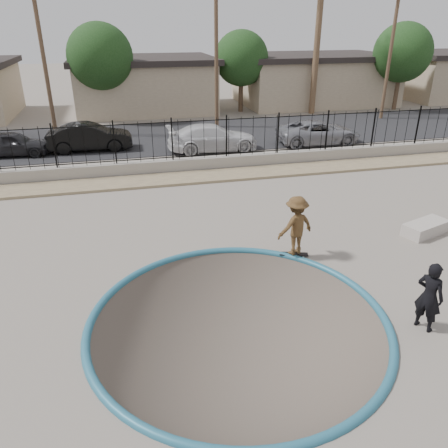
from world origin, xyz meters
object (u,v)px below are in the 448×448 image
skateboard (294,254)px  car_a (13,144)px  car_d (318,132)px  concrete_ledge (426,228)px  skater (296,229)px  videographer (429,297)px  car_b (90,137)px  car_c (213,138)px

skateboard → car_a: size_ratio=0.24×
skateboard → car_d: 13.32m
skateboard → concrete_ledge: bearing=22.0°
skater → videographer: skater is taller
skateboard → videographer: 4.20m
skater → car_a: size_ratio=0.49×
skateboard → car_b: bearing=132.0°
skateboard → car_d: size_ratio=0.18×
skateboard → car_d: car_d is taller
car_d → skateboard: bearing=154.3°
skateboard → concrete_ledge: 4.76m
concrete_ledge → car_a: 19.59m
car_d → car_c: bearing=91.8°
car_a → car_b: size_ratio=0.83×
concrete_ledge → car_b: bearing=130.1°
car_a → car_d: 16.24m
car_a → car_b: car_b is taller
car_d → concrete_ledge: bearing=174.7°
skater → videographer: bearing=97.6°
concrete_ledge → car_d: size_ratio=0.34×
car_c → car_a: bearing=81.5°
car_a → car_d: (16.17, -1.48, 0.03)m
videographer → car_a: 20.66m
skater → videographer: size_ratio=1.07×
car_a → car_d: size_ratio=0.78×
skater → skateboard: size_ratio=2.06×
skateboard → car_c: (0.11, 11.80, 0.67)m
skater → car_b: skater is taller
car_c → skateboard: bearing=179.3°
skateboard → videographer: videographer is taller
car_a → car_c: size_ratio=0.76×
videographer → skater: bearing=-4.2°
videographer → car_b: (-7.80, 17.21, -0.08)m
skateboard → car_b: (-6.21, 13.40, 0.69)m
videographer → car_a: videographer is taller
videographer → car_b: videographer is taller
skater → concrete_ledge: size_ratio=1.11×
car_a → car_c: car_c is taller
videographer → concrete_ledge: size_ratio=1.04×
skater → skateboard: (0.00, 0.00, -0.83)m
car_c → videographer: bearing=-174.7°
car_b → skateboard: bearing=-154.4°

